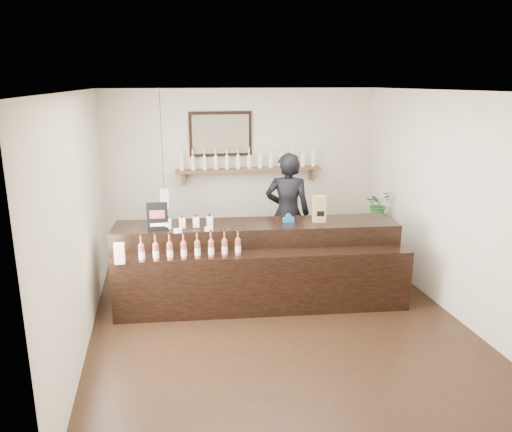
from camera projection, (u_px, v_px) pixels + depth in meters
The scene contains 10 objects.
ground at pixel (275, 318), 6.33m from camera, with size 5.00×5.00×0.00m, color black.
room_shell at pixel (277, 186), 5.89m from camera, with size 5.00×5.00×5.00m.
back_wall_decor at pixel (234, 155), 8.10m from camera, with size 2.66×0.96×1.69m.
counter at pixel (258, 266), 6.71m from camera, with size 3.84×1.35×1.24m.
promo_sign at pixel (157, 217), 6.32m from camera, with size 0.26×0.03×0.37m.
paper_bag at pixel (319, 209), 6.72m from camera, with size 0.17×0.14×0.36m.
tape_dispenser at pixel (288, 219), 6.73m from camera, with size 0.15×0.06×0.12m.
side_cabinet at pixel (376, 242), 8.00m from camera, with size 0.48×0.61×0.82m.
potted_plant at pixel (378, 204), 7.84m from camera, with size 0.39×0.34×0.43m, color #265F26.
shopkeeper at pixel (288, 206), 7.63m from camera, with size 0.78×0.51×2.13m, color black.
Camera 1 is at (-1.36, -5.62, 2.90)m, focal length 35.00 mm.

